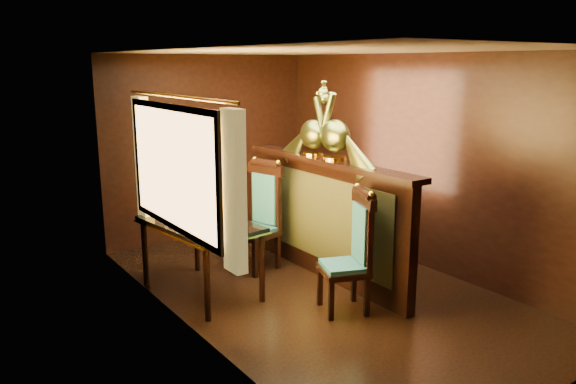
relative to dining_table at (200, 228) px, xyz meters
The scene contains 8 objects.
ground 1.44m from the dining_table, 33.09° to the right, with size 5.00×5.00×0.00m, color black.
room_shell 1.46m from the dining_table, 34.63° to the right, with size 3.04×5.04×2.52m.
partition 1.43m from the dining_table, 15.69° to the right, with size 0.26×2.70×1.36m.
dining_table is the anchor object (origin of this frame).
chair_left 1.62m from the dining_table, 49.67° to the right, with size 0.58×0.59×1.24m.
chair_right 1.00m from the dining_table, 17.74° to the left, with size 0.57×0.59×1.31m.
peacock_left 1.82m from the dining_table, 20.13° to the right, with size 0.27×0.71×0.84m, color #1A4F2F, non-canonical shape.
peacock_right 1.73m from the dining_table, ahead, with size 0.25×0.65×0.78m, color #1A4F2F, non-canonical shape.
Camera 1 is at (-3.51, -4.40, 2.39)m, focal length 35.00 mm.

